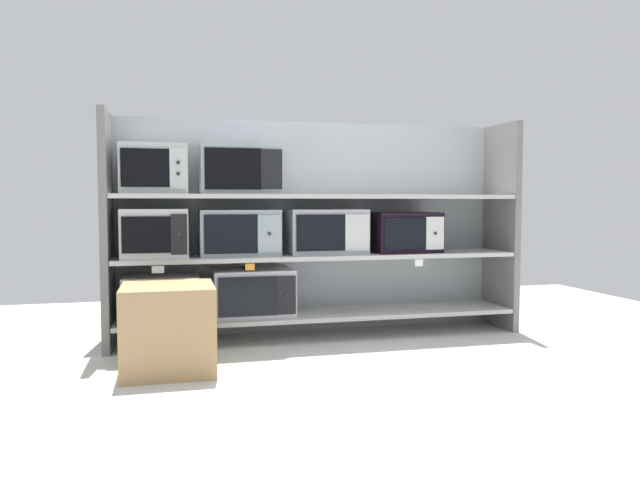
% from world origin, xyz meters
% --- Properties ---
extents(ground, '(6.86, 6.00, 0.02)m').
position_xyz_m(ground, '(0.00, -1.00, -0.01)').
color(ground, silver).
extents(back_panel, '(3.06, 0.04, 1.58)m').
position_xyz_m(back_panel, '(0.00, 0.26, 0.79)').
color(back_panel, '#9EA3A8').
rests_on(back_panel, ground).
extents(upright_left, '(0.05, 0.48, 1.58)m').
position_xyz_m(upright_left, '(-1.46, 0.00, 0.79)').
color(upright_left, slate).
rests_on(upright_left, ground).
extents(upright_right, '(0.05, 0.48, 1.58)m').
position_xyz_m(upright_right, '(1.46, 0.00, 0.79)').
color(upright_right, slate).
rests_on(upright_right, ground).
extents(shelf_0, '(2.86, 0.48, 0.03)m').
position_xyz_m(shelf_0, '(0.00, 0.00, 0.16)').
color(shelf_0, beige).
rests_on(shelf_0, ground).
extents(microwave_0, '(0.50, 0.40, 0.30)m').
position_xyz_m(microwave_0, '(-1.12, -0.00, 0.33)').
color(microwave_0, '#A4A3A2').
rests_on(microwave_0, shelf_0).
extents(microwave_1, '(0.56, 0.41, 0.33)m').
position_xyz_m(microwave_1, '(-0.49, -0.00, 0.34)').
color(microwave_1, '#B6B3BE').
rests_on(microwave_1, shelf_0).
extents(shelf_1, '(2.86, 0.48, 0.03)m').
position_xyz_m(shelf_1, '(0.00, 0.00, 0.59)').
color(shelf_1, beige).
extents(microwave_2, '(0.43, 0.44, 0.33)m').
position_xyz_m(microwave_2, '(-1.15, -0.00, 0.77)').
color(microwave_2, '#BBBEC2').
rests_on(microwave_2, shelf_1).
extents(microwave_3, '(0.55, 0.37, 0.32)m').
position_xyz_m(microwave_3, '(-0.59, -0.00, 0.77)').
color(microwave_3, '#97A6AF').
rests_on(microwave_3, shelf_1).
extents(microwave_4, '(0.56, 0.34, 0.32)m').
position_xyz_m(microwave_4, '(0.05, -0.00, 0.77)').
color(microwave_4, '#B2B3C0').
rests_on(microwave_4, shelf_1).
extents(microwave_5, '(0.49, 0.38, 0.30)m').
position_xyz_m(microwave_5, '(0.65, -0.00, 0.75)').
color(microwave_5, black).
rests_on(microwave_5, shelf_1).
extents(price_tag_0, '(0.08, 0.00, 0.05)m').
position_xyz_m(price_tag_0, '(-1.13, -0.24, 0.55)').
color(price_tag_0, white).
extents(price_tag_1, '(0.06, 0.00, 0.04)m').
position_xyz_m(price_tag_1, '(-0.54, -0.24, 0.55)').
color(price_tag_1, orange).
extents(price_tag_2, '(0.06, 0.00, 0.05)m').
position_xyz_m(price_tag_2, '(0.67, -0.24, 0.55)').
color(price_tag_2, white).
extents(shelf_2, '(2.86, 0.48, 0.03)m').
position_xyz_m(shelf_2, '(0.00, 0.00, 1.02)').
color(shelf_2, beige).
extents(microwave_6, '(0.44, 0.38, 0.33)m').
position_xyz_m(microwave_6, '(-1.15, -0.00, 1.20)').
color(microwave_6, '#B0BCB6').
rests_on(microwave_6, shelf_2).
extents(microwave_7, '(0.55, 0.36, 0.34)m').
position_xyz_m(microwave_7, '(-0.57, -0.00, 1.20)').
color(microwave_7, '#97A4AA').
rests_on(microwave_7, shelf_2).
extents(shipping_carton, '(0.52, 0.52, 0.50)m').
position_xyz_m(shipping_carton, '(-1.07, -0.66, 0.25)').
color(shipping_carton, tan).
rests_on(shipping_carton, ground).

